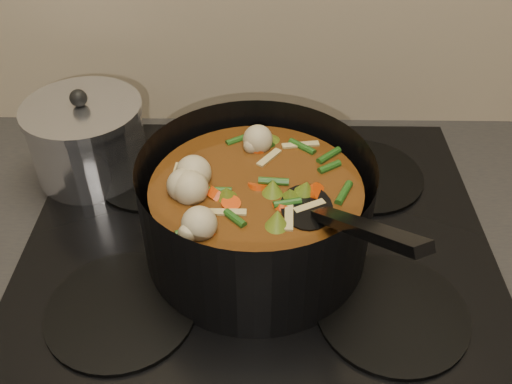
{
  "coord_description": "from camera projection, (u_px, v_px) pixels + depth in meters",
  "views": [
    {
      "loc": [
        0.01,
        1.38,
        1.47
      ],
      "look_at": [
        -0.0,
        1.9,
        1.03
      ],
      "focal_mm": 40.0,
      "sensor_mm": 36.0,
      "label": 1
    }
  ],
  "objects": [
    {
      "name": "stockpot",
      "position": [
        256.0,
        212.0,
        0.71
      ],
      "size": [
        0.34,
        0.38,
        0.21
      ],
      "rotation": [
        0.0,
        0.0,
        0.25
      ],
      "color": "black",
      "rests_on": "stovetop"
    },
    {
      "name": "stovetop",
      "position": [
        258.0,
        240.0,
        0.78
      ],
      "size": [
        0.62,
        0.54,
        0.03
      ],
      "color": "black",
      "rests_on": "counter"
    },
    {
      "name": "saucepan",
      "position": [
        88.0,
        139.0,
        0.85
      ],
      "size": [
        0.17,
        0.17,
        0.14
      ],
      "rotation": [
        0.0,
        0.0,
        0.14
      ],
      "color": "silver",
      "rests_on": "stovetop"
    }
  ]
}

